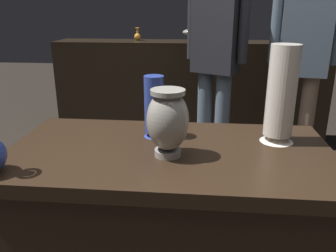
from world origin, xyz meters
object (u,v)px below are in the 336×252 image
Objects in this scene: vase_centerpiece at (167,121)px; shelf_vase_left at (138,36)px; vase_right_accent at (154,107)px; visitor_center_back at (216,48)px; visitor_near_right at (304,51)px; shelf_vase_far_right at (304,23)px; vase_tall_behind at (281,96)px; shelf_vase_center at (191,33)px.

shelf_vase_left is at bearing 102.58° from vase_centerpiece.
shelf_vase_left is at bearing 101.91° from vase_right_accent.
visitor_center_back is (0.73, -0.90, -0.01)m from shelf_vase_left.
visitor_near_right is (0.81, 1.37, 0.08)m from vase_centerpiece.
vase_right_accent is 2.41m from shelf_vase_far_right.
visitor_near_right is (0.40, 1.20, 0.03)m from vase_tall_behind.
shelf_vase_left is at bearing -179.99° from shelf_vase_far_right.
shelf_vase_left reaches higher than vase_centerpiece.
shelf_vase_left is 0.82× the size of shelf_vase_center.
visitor_center_back is at bearing -51.07° from shelf_vase_left.
shelf_vase_left reaches higher than vase_right_accent.
visitor_center_back is at bearing 99.23° from vase_tall_behind.
vase_right_accent is 2.17m from shelf_vase_left.
visitor_center_back reaches higher than vase_centerpiece.
shelf_vase_far_right is (1.11, 2.12, 0.24)m from vase_right_accent.
vase_tall_behind is 2.05m from shelf_vase_center.
shelf_vase_left is (-0.52, 2.31, 0.10)m from vase_centerpiece.
visitor_center_back reaches higher than shelf_vase_center.
visitor_center_back is (0.28, 1.22, 0.10)m from vase_right_accent.
shelf_vase_far_right is 1.24m from visitor_center_back.
shelf_vase_center is (-0.41, 2.01, 0.09)m from vase_tall_behind.
vase_tall_behind is 1.05× the size of shelf_vase_far_right.
vase_tall_behind is at bearing -1.33° from vase_right_accent.
vase_tall_behind reaches higher than shelf_vase_center.
vase_right_accent is 2.05× the size of shelf_vase_left.
visitor_center_back reaches higher than shelf_vase_far_right.
shelf_vase_center reaches higher than vase_centerpiece.
shelf_vase_center is at bearing -46.28° from visitor_center_back.
visitor_center_back is at bearing 81.36° from vase_centerpiece.
vase_tall_behind is at bearing -66.45° from shelf_vase_left.
vase_right_accent is (-0.07, 0.19, -0.01)m from vase_centerpiece.
vase_right_accent is 1.48m from visitor_near_right.
vase_centerpiece is at bearing 70.14° from visitor_near_right.
visitor_center_back is at bearing -74.96° from shelf_vase_center.
vase_tall_behind is 1.25m from visitor_center_back.
visitor_center_back is 1.01× the size of visitor_near_right.
visitor_center_back reaches higher than vase_tall_behind.
vase_right_accent is 0.70× the size of shelf_vase_far_right.
vase_tall_behind is (0.41, 0.18, 0.05)m from vase_centerpiece.
shelf_vase_far_right is at bearing 0.01° from shelf_vase_left.
visitor_near_right reaches higher than shelf_vase_left.
vase_right_accent is at bearing 105.64° from visitor_center_back.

